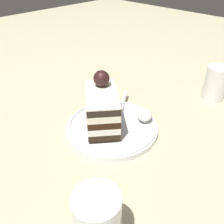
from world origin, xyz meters
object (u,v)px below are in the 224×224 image
Objects in this scene: whipped_cream_dollop at (145,115)px; fork at (123,103)px; cake_slice at (103,107)px; drink_glass_far at (215,84)px; dessert_plate at (112,127)px.

whipped_cream_dollop reaches higher than fork.
cake_slice reaches higher than drink_glass_far.
dessert_plate is 2.26× the size of drink_glass_far.
dessert_plate is 0.08m from fork.
dessert_plate is at bearing 71.47° from drink_glass_far.
drink_glass_far is at bearing -103.45° from whipped_cream_dollop.
fork is (0.04, -0.08, 0.01)m from dessert_plate.
dessert_plate is at bearing 116.51° from fork.
dessert_plate is 0.08m from whipped_cream_dollop.
whipped_cream_dollop is at bearing -129.13° from cake_slice.
drink_glass_far is at bearing -122.48° from fork.
cake_slice is at bearing 34.82° from dessert_plate.
drink_glass_far is (-0.09, -0.28, 0.03)m from dessert_plate.
cake_slice is 1.50× the size of drink_glass_far.
cake_slice reaches higher than whipped_cream_dollop.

